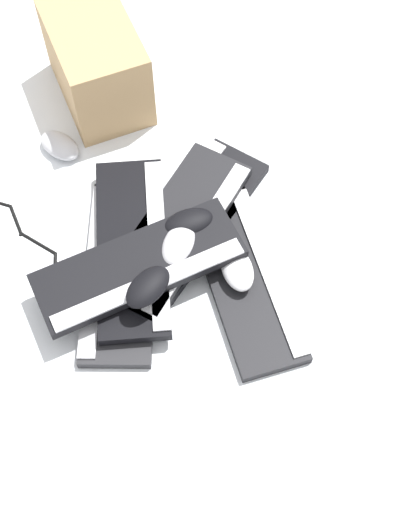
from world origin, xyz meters
TOP-DOWN VIEW (x-y plane):
  - ground_plane at (0.00, 0.00)m, footprint 3.20×3.20m
  - keyboard_0 at (0.06, 0.03)m, footprint 0.46×0.34m
  - keyboard_1 at (-0.08, 0.17)m, footprint 0.45×0.18m
  - keyboard_2 at (-0.08, -0.10)m, footprint 0.46×0.30m
  - keyboard_3 at (-0.03, 0.15)m, footprint 0.46×0.22m
  - keyboard_4 at (-0.10, 0.12)m, footprint 0.35×0.46m
  - keyboard_5 at (0.02, 0.05)m, footprint 0.46×0.32m
  - mouse_0 at (0.24, 0.36)m, footprint 0.12×0.13m
  - mouse_1 at (-0.07, -0.08)m, footprint 0.13×0.10m
  - mouse_2 at (-0.16, 0.10)m, footprint 0.13×0.12m
  - mouse_3 at (-0.04, 0.05)m, footprint 0.12×0.09m
  - mouse_4 at (0.01, 0.03)m, footprint 0.10×0.13m
  - cardboard_box at (0.43, 0.29)m, footprint 0.35×0.30m

SIDE VIEW (x-z plane):
  - ground_plane at x=0.00m, z-range 0.00..0.00m
  - keyboard_0 at x=0.06m, z-range 0.00..0.03m
  - keyboard_1 at x=-0.08m, z-range 0.00..0.03m
  - keyboard_2 at x=-0.08m, z-range 0.00..0.03m
  - mouse_0 at x=0.24m, z-range 0.00..0.04m
  - keyboard_3 at x=-0.03m, z-range 0.03..0.06m
  - keyboard_5 at x=0.02m, z-range 0.03..0.06m
  - mouse_1 at x=-0.07m, z-range 0.03..0.07m
  - keyboard_4 at x=-0.10m, z-range 0.06..0.09m
  - mouse_3 at x=-0.04m, z-range 0.06..0.10m
  - mouse_4 at x=0.01m, z-range 0.06..0.10m
  - cardboard_box at x=0.43m, z-range 0.00..0.22m
  - mouse_2 at x=-0.16m, z-range 0.09..0.13m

